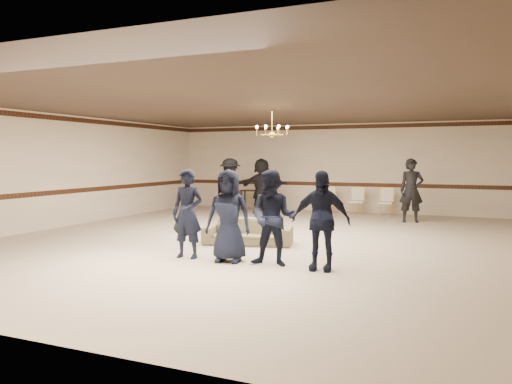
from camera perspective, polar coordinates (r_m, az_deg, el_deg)
room at (r=11.83m, az=0.07°, el=2.14°), size 12.01×14.01×3.21m
chair_rail at (r=18.49m, az=8.57°, el=0.90°), size 12.00×0.02×0.14m
crown_molding at (r=18.49m, az=8.64°, el=7.35°), size 12.00×0.02×0.14m
chandelier at (r=12.79m, az=1.84°, el=7.99°), size 0.94×0.94×0.89m
boy_a at (r=9.87m, az=-7.86°, el=-2.47°), size 0.66×0.45×1.76m
boy_b at (r=9.45m, az=-3.16°, el=-2.73°), size 0.94×0.70×1.76m
boy_c at (r=9.09m, az=1.94°, el=-2.99°), size 0.89×0.72×1.76m
boy_d at (r=8.80m, az=7.42°, el=-3.25°), size 1.06×0.50×1.76m
settee at (r=11.39m, az=-0.92°, el=-4.54°), size 2.13×1.22×0.59m
adult_left at (r=17.24m, az=-2.99°, el=0.64°), size 1.45×1.27×1.95m
adult_mid at (r=17.51m, az=0.67°, el=0.69°), size 1.87×0.85×1.95m
adult_right at (r=15.87m, az=17.37°, el=0.17°), size 0.81×0.64×1.95m
banquet_chair_left at (r=17.75m, az=8.28°, el=-0.94°), size 0.46×0.46×0.94m
banquet_chair_mid at (r=17.52m, az=11.45°, el=-1.04°), size 0.50×0.50×0.94m
banquet_chair_right at (r=17.35m, az=14.68°, el=-1.14°), size 0.46×0.46×0.94m
console_table at (r=18.93m, az=-0.38°, el=-0.88°), size 0.91×0.42×0.75m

